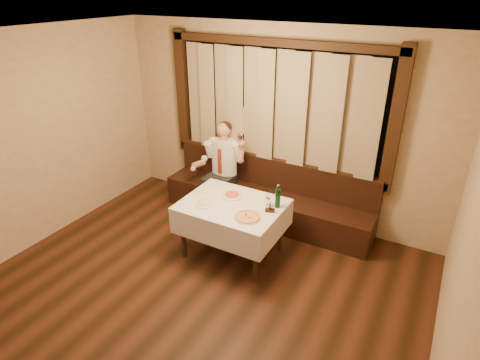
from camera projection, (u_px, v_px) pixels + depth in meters
The scene contains 10 objects.
room at pixel (196, 171), 4.13m from camera, with size 5.01×6.01×2.81m.
banquette at pixel (266, 200), 6.03m from camera, with size 3.20×0.61×0.94m.
dining_table at pixel (232, 211), 5.08m from camera, with size 1.27×0.97×0.76m.
pizza at pixel (247, 217), 4.71m from camera, with size 0.32×0.32×0.03m.
pasta_red at pixel (232, 193), 5.19m from camera, with size 0.29×0.29×0.10m.
pasta_cream at pixel (204, 202), 5.00m from camera, with size 0.25×0.25×0.08m.
green_bottle at pixel (278, 198), 4.90m from camera, with size 0.07×0.07×0.31m.
table_wine_glass at pixel (268, 197), 4.89m from camera, with size 0.07×0.07×0.19m.
cruet_caddy at pixel (270, 208), 4.83m from camera, with size 0.13×0.09×0.12m.
seated_man at pixel (222, 161), 6.04m from camera, with size 0.78×0.58×1.42m.
Camera 1 is at (2.21, -2.09, 3.24)m, focal length 30.00 mm.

